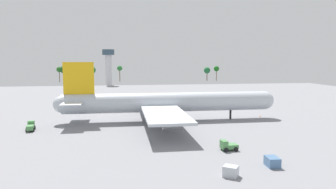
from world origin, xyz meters
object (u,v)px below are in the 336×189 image
object	(u,v)px
cargo_container_fore	(231,171)
safety_cone_nose	(260,116)
baggage_tug	(214,100)
catering_truck	(241,101)
cargo_airplane	(167,103)
control_tower	(108,63)
cargo_loader	(74,107)
fuel_truck	(31,126)
pushback_tractor	(228,146)
cargo_container_aft	(272,162)

from	to	relation	value
cargo_container_fore	safety_cone_nose	distance (m)	59.41
baggage_tug	catering_truck	distance (m)	12.66
cargo_airplane	baggage_tug	xyz separation A→B (m)	(28.33, 39.36, -4.81)
catering_truck	cargo_container_fore	xyz separation A→B (m)	(-36.79, -87.15, -0.13)
control_tower	cargo_container_fore	bearing A→B (deg)	-81.76
cargo_loader	cargo_container_fore	world-z (taller)	cargo_loader
cargo_loader	baggage_tug	world-z (taller)	baggage_tug
fuel_truck	cargo_container_fore	size ratio (longest dim) A/B	1.59
fuel_truck	control_tower	size ratio (longest dim) A/B	0.18
pushback_tractor	safety_cone_nose	bearing A→B (deg)	55.99
cargo_loader	cargo_container_aft	bearing A→B (deg)	-57.77
fuel_truck	cargo_container_aft	xyz separation A→B (m)	(53.99, -38.07, -0.31)
fuel_truck	safety_cone_nose	world-z (taller)	fuel_truck
pushback_tractor	fuel_truck	xyz separation A→B (m)	(-49.16, 26.95, 0.12)
cargo_container_aft	safety_cone_nose	size ratio (longest dim) A/B	5.36
cargo_container_fore	fuel_truck	bearing A→B (deg)	136.72
baggage_tug	control_tower	distance (m)	124.22
cargo_loader	pushback_tractor	size ratio (longest dim) A/B	1.34
baggage_tug	safety_cone_nose	world-z (taller)	baggage_tug
baggage_tug	cargo_container_fore	bearing A→B (deg)	-105.22
control_tower	cargo_airplane	bearing A→B (deg)	-80.52
catering_truck	cargo_container_fore	world-z (taller)	catering_truck
cargo_container_fore	control_tower	distance (m)	203.35
catering_truck	safety_cone_nose	world-z (taller)	catering_truck
cargo_loader	cargo_container_fore	size ratio (longest dim) A/B	1.62
safety_cone_nose	pushback_tractor	bearing A→B (deg)	-124.01
cargo_container_aft	safety_cone_nose	world-z (taller)	cargo_container_aft
cargo_container_aft	safety_cone_nose	xyz separation A→B (m)	(19.93, 47.80, -0.61)
cargo_container_fore	safety_cone_nose	bearing A→B (deg)	60.23
pushback_tractor	catering_truck	distance (m)	79.06
cargo_airplane	safety_cone_nose	world-z (taller)	cargo_airplane
cargo_airplane	pushback_tractor	bearing A→B (deg)	-76.20
fuel_truck	control_tower	world-z (taller)	control_tower
cargo_airplane	safety_cone_nose	size ratio (longest dim) A/B	121.69
cargo_airplane	control_tower	xyz separation A→B (m)	(-25.11, 150.31, 11.48)
cargo_loader	catering_truck	distance (m)	75.17
safety_cone_nose	control_tower	size ratio (longest dim) A/B	0.02
cargo_loader	cargo_container_fore	distance (m)	87.78
cargo_airplane	catering_truck	xyz separation A→B (m)	(40.74, 36.88, -4.99)
catering_truck	safety_cone_nose	size ratio (longest dim) A/B	8.85
cargo_airplane	cargo_loader	xyz separation A→B (m)	(-34.00, 28.88, -4.97)
pushback_tractor	cargo_container_aft	size ratio (longest dim) A/B	1.18
pushback_tractor	control_tower	bearing A→B (deg)	100.31
fuel_truck	safety_cone_nose	xyz separation A→B (m)	(73.92, 9.74, -0.92)
safety_cone_nose	control_tower	xyz separation A→B (m)	(-58.55, 149.01, 17.24)
cargo_airplane	baggage_tug	world-z (taller)	cargo_airplane
cargo_airplane	catering_truck	bearing A→B (deg)	42.16
pushback_tractor	baggage_tug	distance (m)	77.28
fuel_truck	safety_cone_nose	bearing A→B (deg)	7.51
cargo_container_fore	control_tower	world-z (taller)	control_tower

